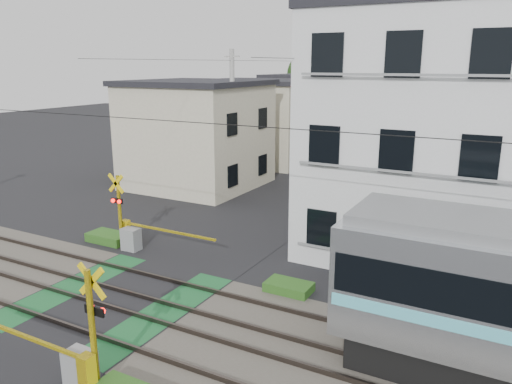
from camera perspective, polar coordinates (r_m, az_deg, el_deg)
The scene contains 11 objects.
ground at distance 16.71m, azimuth -15.96°, elevation -11.76°, with size 120.00×120.00×0.00m, color black.
track_bed at distance 16.69m, azimuth -15.96°, elevation -11.65°, with size 120.00×120.00×0.14m.
crossing_signal_near at distance 12.52m, azimuth -19.42°, elevation -17.79°, with size 4.74×0.65×3.09m.
crossing_signal_far at distance 20.54m, azimuth -14.21°, elevation -4.49°, with size 4.74×0.65×3.09m.
apartment_block at distance 20.29m, azimuth 21.84°, elevation 6.15°, with size 10.20×8.36×9.30m.
houses_row at distance 38.12m, azimuth 12.37°, elevation 8.12°, with size 22.07×31.35×6.80m.
tree_hill at distance 59.67m, azimuth 19.15°, elevation 12.34°, with size 40.00×13.17×11.40m.
catenary at distance 12.10m, azimuth 3.76°, elevation -2.53°, with size 60.00×5.04×7.00m.
utility_poles at distance 35.68m, azimuth 9.07°, elevation 9.22°, with size 7.90×42.00×8.00m.
pedestrian at distance 44.73m, azimuth 14.28°, elevation 5.72°, with size 0.57×0.37×1.56m, color #282A32.
weed_patches at distance 15.48m, azimuth -11.44°, elevation -12.90°, with size 10.25×8.80×0.40m.
Camera 1 is at (10.81, -10.50, 7.22)m, focal length 35.00 mm.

